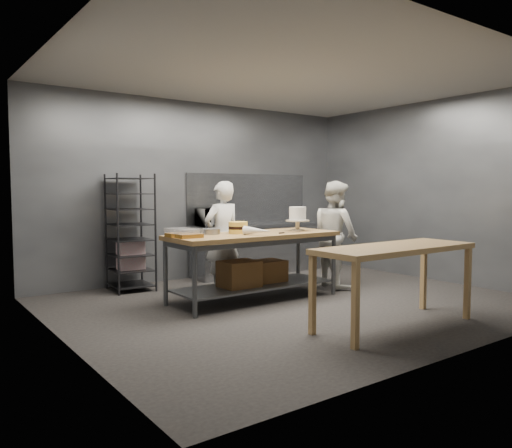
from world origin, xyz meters
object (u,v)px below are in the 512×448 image
(chef_behind, at_px, (222,237))
(chef_right, at_px, (335,234))
(microwave, at_px, (214,217))
(layer_cake, at_px, (238,228))
(speed_rack, at_px, (130,234))
(work_table, at_px, (253,258))
(near_counter, at_px, (395,254))
(frosted_cake_stand, at_px, (298,216))

(chef_behind, height_order, chef_right, chef_right)
(microwave, height_order, layer_cake, microwave)
(speed_rack, bearing_deg, chef_right, -31.11)
(chef_behind, relative_size, layer_cake, 6.33)
(work_table, bearing_deg, near_counter, -76.26)
(chef_behind, distance_m, layer_cake, 0.61)
(work_table, bearing_deg, chef_right, 0.19)
(work_table, distance_m, near_counter, 2.08)
(chef_behind, bearing_deg, microwave, -118.61)
(chef_behind, bearing_deg, frosted_cake_stand, 135.35)
(speed_rack, distance_m, microwave, 1.53)
(speed_rack, distance_m, frosted_cake_stand, 2.52)
(work_table, relative_size, chef_right, 1.46)
(speed_rack, bearing_deg, chef_behind, -43.12)
(work_table, xyz_separation_m, chef_behind, (-0.08, 0.67, 0.25))
(chef_right, distance_m, layer_cake, 1.78)
(work_table, distance_m, chef_right, 1.60)
(work_table, relative_size, near_counter, 1.20)
(speed_rack, height_order, chef_behind, speed_rack)
(chef_behind, distance_m, chef_right, 1.79)
(layer_cake, bearing_deg, chef_behind, 79.47)
(speed_rack, relative_size, chef_behind, 1.07)
(work_table, height_order, near_counter, work_table)
(chef_right, height_order, layer_cake, chef_right)
(near_counter, bearing_deg, frosted_cake_stand, 82.37)
(near_counter, relative_size, microwave, 3.69)
(frosted_cake_stand, relative_size, layer_cake, 1.34)
(frosted_cake_stand, bearing_deg, work_table, 175.56)
(near_counter, distance_m, layer_cake, 2.21)
(frosted_cake_stand, bearing_deg, microwave, 100.90)
(work_table, height_order, chef_behind, chef_behind)
(speed_rack, xyz_separation_m, microwave, (1.51, 0.08, 0.19))
(near_counter, distance_m, chef_right, 2.29)
(speed_rack, xyz_separation_m, chef_right, (2.69, -1.62, -0.03))
(chef_right, bearing_deg, chef_behind, 78.87)
(chef_behind, relative_size, frosted_cake_stand, 4.71)
(near_counter, xyz_separation_m, chef_right, (1.09, 2.01, 0.01))
(speed_rack, bearing_deg, near_counter, -66.33)
(near_counter, bearing_deg, microwave, 91.22)
(near_counter, bearing_deg, work_table, 103.74)
(near_counter, height_order, chef_behind, chef_behind)
(microwave, distance_m, frosted_cake_stand, 1.80)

